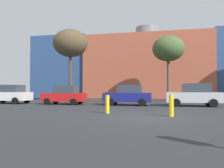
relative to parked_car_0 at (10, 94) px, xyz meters
The scene contains 10 objects.
ground_plane 16.32m from the parked_car_0, 29.90° to the right, with size 200.00×200.00×0.00m, color #2D3033.
building_backdrop 23.58m from the parked_car_0, 57.07° to the left, with size 39.13×10.55×12.12m.
parked_car_0 is the anchor object (origin of this frame).
parked_car_1 5.87m from the parked_car_0, ahead, with size 3.97×1.95×1.72m.
parked_car_2 11.91m from the parked_car_0, ahead, with size 4.16×2.04×1.80m.
parked_car_3 17.41m from the parked_car_0, ahead, with size 4.37×2.14×1.89m.
bare_tree_0 18.90m from the parked_car_0, 29.62° to the left, with size 3.96×3.96×8.06m.
bare_tree_1 9.00m from the parked_car_0, 50.91° to the left, with size 4.10×4.10×8.55m.
bollard_yellow_0 17.11m from the parked_car_0, 27.11° to the right, with size 0.24×0.24×1.15m, color yellow.
bollard_yellow_1 13.55m from the parked_car_0, 30.88° to the right, with size 0.24×0.24×1.07m, color yellow.
Camera 1 is at (0.51, -11.71, 1.41)m, focal length 36.15 mm.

